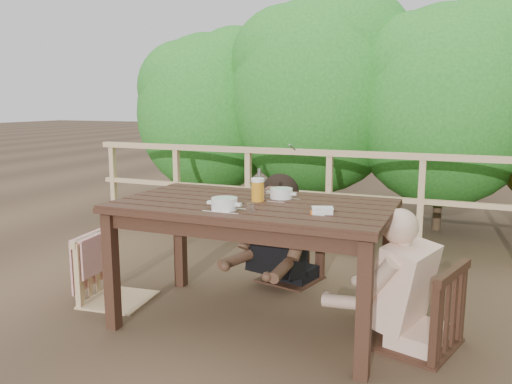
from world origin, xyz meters
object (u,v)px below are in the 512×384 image
at_px(chair_left, 116,240).
at_px(tumbler, 250,208).
at_px(butter_tub, 322,212).
at_px(soup_far, 281,194).
at_px(soup_near, 224,205).
at_px(beer_glass, 258,191).
at_px(chair_right, 417,266).
at_px(woman, 292,198).
at_px(diner_right, 424,237).
at_px(chair_far, 291,227).
at_px(bottle, 259,185).
at_px(table, 253,265).

relative_size(chair_left, tumbler, 13.16).
bearing_deg(butter_tub, chair_left, 157.48).
distance_m(soup_far, butter_tub, 0.53).
bearing_deg(soup_near, beer_glass, 75.48).
bearing_deg(tumbler, soup_far, 86.45).
distance_m(chair_right, woman, 1.38).
bearing_deg(chair_right, diner_right, 106.95).
relative_size(chair_far, bottle, 4.06).
bearing_deg(butter_tub, diner_right, 6.73).
relative_size(chair_left, chair_far, 1.05).
height_order(diner_right, soup_near, diner_right).
bearing_deg(bottle, woman, 93.09).
bearing_deg(soup_far, diner_right, -6.44).
relative_size(soup_near, soup_far, 1.05).
bearing_deg(bottle, table, -92.06).
bearing_deg(soup_far, chair_left, -169.29).
xyz_separation_m(soup_far, bottle, (-0.12, -0.10, 0.07)).
bearing_deg(woman, diner_right, 157.02).
bearing_deg(chair_far, soup_near, -77.29).
relative_size(soup_far, tumbler, 3.55).
relative_size(chair_right, butter_tub, 8.04).
xyz_separation_m(chair_far, butter_tub, (0.55, -1.07, 0.40)).
xyz_separation_m(diner_right, butter_tub, (-0.56, -0.25, 0.16)).
bearing_deg(soup_far, beer_glass, -125.13).
height_order(chair_left, tumbler, chair_left).
bearing_deg(chair_left, chair_right, -93.09).
xyz_separation_m(chair_right, bottle, (-1.04, 0.01, 0.43)).
bearing_deg(chair_left, soup_far, -85.71).
height_order(chair_left, soup_far, chair_left).
xyz_separation_m(table, bottle, (0.00, 0.10, 0.52)).
distance_m(soup_far, tumbler, 0.48).
height_order(bottle, butter_tub, bottle).
height_order(diner_right, tumbler, diner_right).
relative_size(chair_right, bottle, 4.53).
bearing_deg(beer_glass, soup_far, 54.87).
bearing_deg(chair_left, diner_right, -93.14).
relative_size(chair_left, chair_right, 0.94).
distance_m(woman, soup_near, 1.23).
height_order(soup_near, soup_far, soup_near).
bearing_deg(soup_far, tumbler, -93.55).
relative_size(soup_near, bottle, 1.20).
bearing_deg(chair_left, bottle, -89.45).
relative_size(chair_far, diner_right, 0.66).
xyz_separation_m(chair_left, butter_tub, (1.61, -0.13, 0.37)).
distance_m(table, woman, 0.97).
bearing_deg(diner_right, table, 111.77).
bearing_deg(woman, soup_near, 102.73).
bearing_deg(butter_tub, beer_glass, 139.60).
bearing_deg(chair_left, table, -94.64).
relative_size(chair_left, woman, 0.68).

